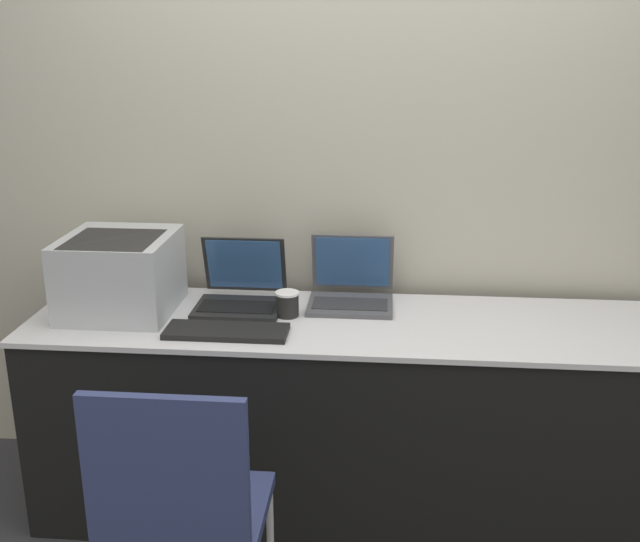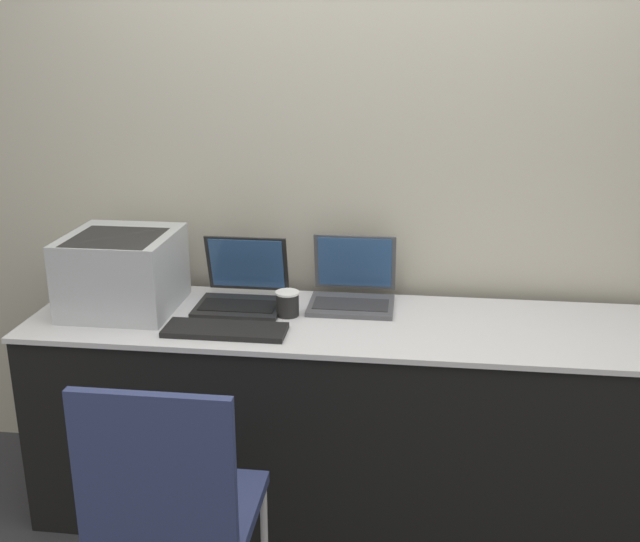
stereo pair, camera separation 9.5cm
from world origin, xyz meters
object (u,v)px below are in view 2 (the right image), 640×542
(laptop_right, at_px, (353,289))
(coffee_cup, at_px, (287,303))
(printer, at_px, (122,269))
(chair, at_px, (172,504))
(external_keyboard, at_px, (225,330))
(laptop_left, at_px, (242,291))

(laptop_right, xyz_separation_m, coffee_cup, (-0.23, -0.17, -0.01))
(printer, bearing_deg, laptop_right, 11.06)
(printer, distance_m, chair, 1.04)
(coffee_cup, height_order, chair, chair)
(external_keyboard, bearing_deg, laptop_right, 40.63)
(laptop_left, bearing_deg, printer, -167.03)
(laptop_left, relative_size, laptop_right, 1.00)
(laptop_right, bearing_deg, chair, -112.29)
(external_keyboard, relative_size, chair, 0.45)
(printer, distance_m, external_keyboard, 0.51)
(coffee_cup, bearing_deg, chair, -102.44)
(chair, bearing_deg, coffee_cup, 77.56)
(chair, bearing_deg, printer, 117.54)
(laptop_left, bearing_deg, laptop_right, 9.07)
(printer, distance_m, laptop_left, 0.46)
(printer, height_order, coffee_cup, printer)
(laptop_right, relative_size, chair, 0.34)
(chair, bearing_deg, external_keyboard, 90.18)
(laptop_right, bearing_deg, external_keyboard, -139.37)
(printer, relative_size, chair, 0.43)
(external_keyboard, relative_size, coffee_cup, 4.61)
(printer, xyz_separation_m, chair, (0.44, -0.85, -0.41))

